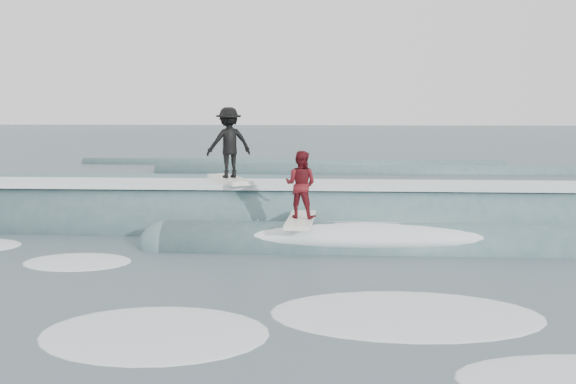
{
  "coord_description": "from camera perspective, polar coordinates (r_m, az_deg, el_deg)",
  "views": [
    {
      "loc": [
        0.87,
        -11.27,
        3.23
      ],
      "look_at": [
        0.0,
        3.85,
        1.1
      ],
      "focal_mm": 40.0,
      "sensor_mm": 36.0,
      "label": 1
    }
  ],
  "objects": [
    {
      "name": "ground",
      "position": [
        11.76,
        -1.08,
        -7.94
      ],
      "size": [
        160.0,
        160.0,
        0.0
      ],
      "primitive_type": "plane",
      "color": "#374650",
      "rests_on": "ground"
    },
    {
      "name": "breaking_wave",
      "position": [
        16.1,
        1.15,
        -3.43
      ],
      "size": [
        22.46,
        3.93,
        2.3
      ],
      "color": "#3B5D63",
      "rests_on": "ground"
    },
    {
      "name": "surfer_black",
      "position": [
        16.34,
        -5.27,
        4.15
      ],
      "size": [
        1.43,
        2.02,
        1.88
      ],
      "color": "white",
      "rests_on": "ground"
    },
    {
      "name": "surfer_red",
      "position": [
        14.06,
        1.14,
        0.18
      ],
      "size": [
        0.85,
        2.02,
        1.58
      ],
      "color": "white",
      "rests_on": "ground"
    },
    {
      "name": "whitewater",
      "position": [
        10.4,
        5.23,
        -10.12
      ],
      "size": [
        17.38,
        8.22,
        0.1
      ],
      "color": "white",
      "rests_on": "ground"
    },
    {
      "name": "far_swells",
      "position": [
        29.24,
        -2.35,
        1.65
      ],
      "size": [
        36.69,
        8.65,
        0.8
      ],
      "color": "#3B5D63",
      "rests_on": "ground"
    }
  ]
}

